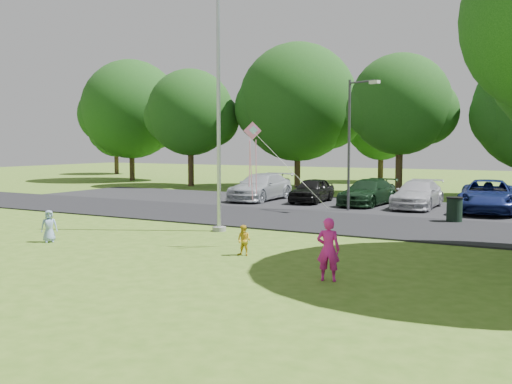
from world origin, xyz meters
The scene contains 12 objects.
ground centered at (0.00, 0.00, 0.00)m, with size 120.00×120.00×0.00m, color #41681B.
park_road centered at (0.00, 9.00, 0.03)m, with size 60.00×6.00×0.06m, color black.
parking_strip centered at (0.00, 15.50, 0.03)m, with size 42.00×7.00×0.06m, color black.
flagpole centered at (-3.50, 5.00, 4.17)m, with size 0.50×0.50×10.00m.
street_lamp centered at (-1.15, 12.91, 3.70)m, with size 1.65×0.78×6.15m.
trash_can centered at (3.69, 11.41, 0.53)m, with size 0.66×0.66×1.05m.
tree_row centered at (1.59, 24.23, 5.71)m, with size 64.35×11.94×10.88m.
parked_cars centered at (-0.10, 15.47, 0.76)m, with size 16.69×5.56×1.48m.
woman centered at (2.81, -0.22, 0.75)m, with size 0.54×0.36×1.49m, color #D01B8C.
child_yellow centered at (-0.41, 1.45, 0.44)m, with size 0.43×0.33×0.88m, color gold.
child_blue centered at (-7.10, 0.35, 0.52)m, with size 0.51×0.33×1.05m, color #859FCC.
kite centered at (-0.73, 2.61, 3.11)m, with size 3.88×3.14×2.44m.
Camera 1 is at (7.62, -12.53, 3.21)m, focal length 40.00 mm.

